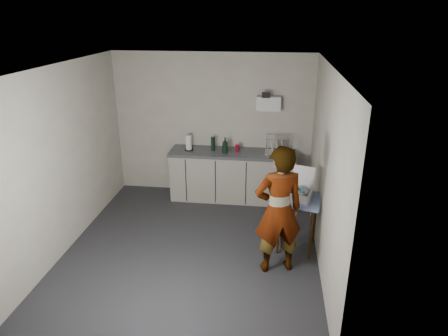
# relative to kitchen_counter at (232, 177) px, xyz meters

# --- Properties ---
(ground) EXTENTS (4.00, 4.00, 0.00)m
(ground) POSITION_rel_kitchen_counter_xyz_m (-0.40, -1.70, -0.43)
(ground) COLOR #242429
(ground) RESTS_ON ground
(wall_back) EXTENTS (3.60, 0.02, 2.60)m
(wall_back) POSITION_rel_kitchen_counter_xyz_m (-0.40, 0.29, 0.87)
(wall_back) COLOR #BCB3A4
(wall_back) RESTS_ON ground
(wall_right) EXTENTS (0.02, 4.00, 2.60)m
(wall_right) POSITION_rel_kitchen_counter_xyz_m (1.39, -1.70, 0.87)
(wall_right) COLOR #BCB3A4
(wall_right) RESTS_ON ground
(wall_left) EXTENTS (0.02, 4.00, 2.60)m
(wall_left) POSITION_rel_kitchen_counter_xyz_m (-2.19, -1.70, 0.87)
(wall_left) COLOR #BCB3A4
(wall_left) RESTS_ON ground
(ceiling) EXTENTS (3.60, 4.00, 0.01)m
(ceiling) POSITION_rel_kitchen_counter_xyz_m (-0.40, -1.70, 2.17)
(ceiling) COLOR white
(ceiling) RESTS_ON wall_back
(kitchen_counter) EXTENTS (2.24, 0.62, 0.91)m
(kitchen_counter) POSITION_rel_kitchen_counter_xyz_m (0.00, 0.00, 0.00)
(kitchen_counter) COLOR black
(kitchen_counter) RESTS_ON ground
(wall_shelf) EXTENTS (0.42, 0.18, 0.37)m
(wall_shelf) POSITION_rel_kitchen_counter_xyz_m (0.60, 0.22, 1.32)
(wall_shelf) COLOR white
(wall_shelf) RESTS_ON ground
(side_table) EXTENTS (0.73, 0.73, 0.80)m
(side_table) POSITION_rel_kitchen_counter_xyz_m (1.10, -1.55, 0.27)
(side_table) COLOR #3B260D
(side_table) RESTS_ON ground
(standing_man) EXTENTS (0.73, 0.59, 1.74)m
(standing_man) POSITION_rel_kitchen_counter_xyz_m (0.81, -2.09, 0.44)
(standing_man) COLOR #B2A593
(standing_man) RESTS_ON ground
(soap_bottle) EXTENTS (0.14, 0.14, 0.28)m
(soap_bottle) POSITION_rel_kitchen_counter_xyz_m (-0.12, -0.08, 0.62)
(soap_bottle) COLOR black
(soap_bottle) RESTS_ON kitchen_counter
(soda_can) EXTENTS (0.07, 0.07, 0.13)m
(soda_can) POSITION_rel_kitchen_counter_xyz_m (0.08, 0.03, 0.55)
(soda_can) COLOR red
(soda_can) RESTS_ON kitchen_counter
(dark_bottle) EXTENTS (0.07, 0.07, 0.25)m
(dark_bottle) POSITION_rel_kitchen_counter_xyz_m (-0.36, 0.03, 0.61)
(dark_bottle) COLOR black
(dark_bottle) RESTS_ON kitchen_counter
(paper_towel) EXTENTS (0.16, 0.16, 0.28)m
(paper_towel) POSITION_rel_kitchen_counter_xyz_m (-0.79, -0.00, 0.61)
(paper_towel) COLOR black
(paper_towel) RESTS_ON kitchen_counter
(dish_rack) EXTENTS (0.45, 0.34, 0.31)m
(dish_rack) POSITION_rel_kitchen_counter_xyz_m (0.79, 0.02, 0.55)
(dish_rack) COLOR silver
(dish_rack) RESTS_ON kitchen_counter
(bakery_box) EXTENTS (0.40, 0.40, 0.44)m
(bakery_box) POSITION_rel_kitchen_counter_xyz_m (1.11, -1.54, 0.47)
(bakery_box) COLOR white
(bakery_box) RESTS_ON side_table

